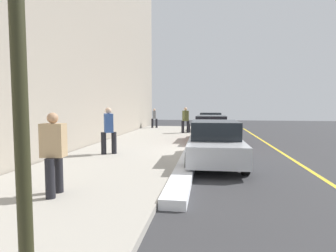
{
  "coord_description": "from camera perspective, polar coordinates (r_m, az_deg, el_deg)",
  "views": [
    {
      "loc": [
        11.0,
        -0.04,
        2.05
      ],
      "look_at": [
        0.36,
        -1.59,
        1.24
      ],
      "focal_mm": 28.86,
      "sensor_mm": 36.0,
      "label": 1
    }
  ],
  "objects": [
    {
      "name": "lane_stripe_centre",
      "position": [
        11.65,
        24.46,
        -6.21
      ],
      "size": [
        28.0,
        0.14,
        0.01
      ],
      "primitive_type": "cube",
      "color": "gold",
      "rests_on": "ground"
    },
    {
      "name": "parked_car_red",
      "position": [
        14.99,
        9.11,
        -0.71
      ],
      "size": [
        4.45,
        1.98,
        1.51
      ],
      "color": "black",
      "rests_on": "ground"
    },
    {
      "name": "pedestrian_tan_coat",
      "position": [
        6.19,
        -22.99,
        -4.99
      ],
      "size": [
        0.58,
        0.5,
        1.76
      ],
      "color": "black",
      "rests_on": "sidewalk"
    },
    {
      "name": "pedestrian_olive_coat",
      "position": [
        18.94,
        3.71,
        1.43
      ],
      "size": [
        0.57,
        0.55,
        1.79
      ],
      "color": "black",
      "rests_on": "sidewalk"
    },
    {
      "name": "ground_plane",
      "position": [
        11.19,
        8.42,
        -6.31
      ],
      "size": [
        56.0,
        56.0,
        0.0
      ],
      "primitive_type": "plane",
      "color": "#333335"
    },
    {
      "name": "pedestrian_grey_coat",
      "position": [
        23.4,
        -2.89,
        1.8
      ],
      "size": [
        0.48,
        0.54,
        1.66
      ],
      "color": "black",
      "rests_on": "sidewalk"
    },
    {
      "name": "parked_car_silver",
      "position": [
        9.59,
        9.86,
        -3.52
      ],
      "size": [
        4.19,
        1.96,
        1.51
      ],
      "color": "black",
      "rests_on": "ground"
    },
    {
      "name": "snow_bank_curb",
      "position": [
        8.41,
        3.61,
        -9.06
      ],
      "size": [
        6.18,
        0.56,
        0.22
      ],
      "primitive_type": "cube",
      "color": "white",
      "rests_on": "ground"
    },
    {
      "name": "sidewalk",
      "position": [
        11.65,
        -8.12,
        -5.52
      ],
      "size": [
        28.0,
        4.6,
        0.15
      ],
      "primitive_type": "cube",
      "color": "#A39E93",
      "rests_on": "ground"
    },
    {
      "name": "pedestrian_blue_coat",
      "position": [
        10.86,
        -12.42,
        -0.68
      ],
      "size": [
        0.58,
        0.56,
        1.83
      ],
      "color": "black",
      "rests_on": "sidewalk"
    },
    {
      "name": "rolling_suitcase",
      "position": [
        19.46,
        4.34,
        -0.44
      ],
      "size": [
        0.34,
        0.22,
        0.96
      ],
      "color": "black",
      "rests_on": "sidewalk"
    },
    {
      "name": "parked_car_white",
      "position": [
        21.67,
        8.97,
        0.82
      ],
      "size": [
        4.59,
        1.93,
        1.51
      ],
      "color": "black",
      "rests_on": "ground"
    }
  ]
}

